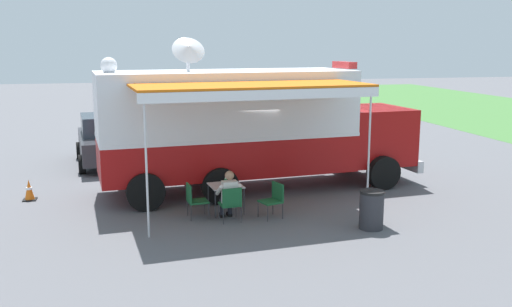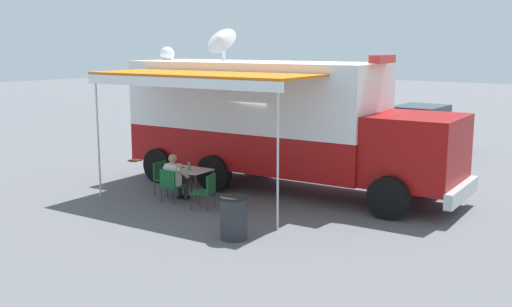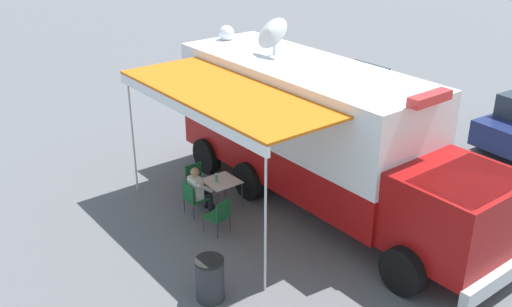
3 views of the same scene
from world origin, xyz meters
name	(u,v)px [view 2 (image 2 of 3)]	position (x,y,z in m)	size (l,w,h in m)	color
ground_plane	(255,185)	(0.00, 0.00, 0.00)	(100.00, 100.00, 0.00)	#5B5B60
lot_stripe	(345,179)	(-2.25, 1.65, 0.00)	(0.12, 4.80, 0.01)	silver
command_truck	(277,119)	(-0.03, 0.75, 1.94)	(5.53, 9.67, 4.53)	#9E0F0F
folding_table	(193,172)	(2.12, -0.41, 0.67)	(0.87, 0.87, 0.73)	silver
water_bottle	(189,167)	(2.25, -0.44, 0.83)	(0.07, 0.07, 0.22)	#3F9959
folding_chair_at_table	(171,183)	(2.92, -0.44, 0.51)	(0.52, 0.52, 0.87)	#19562D
folding_chair_beside_table	(163,175)	(2.40, -1.26, 0.51)	(0.52, 0.52, 0.87)	#19562D
folding_chair_spare_by_truck	(207,189)	(2.79, 0.67, 0.51)	(0.61, 0.61, 0.87)	#19562D
seated_responder	(175,177)	(2.74, -0.45, 0.65)	(0.69, 0.59, 1.25)	silver
trash_bin	(234,217)	(4.14, 2.66, 0.46)	(0.57, 0.57, 0.91)	#2D2D33
traffic_cone	(135,153)	(-0.27, -5.49, 0.28)	(0.36, 0.36, 0.58)	black
car_behind_truck	(259,127)	(-4.74, -3.53, 0.88)	(4.36, 2.33, 1.76)	#2D2D33
car_far_corner	(421,129)	(-7.87, 1.63, 0.88)	(4.23, 2.07, 1.76)	navy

